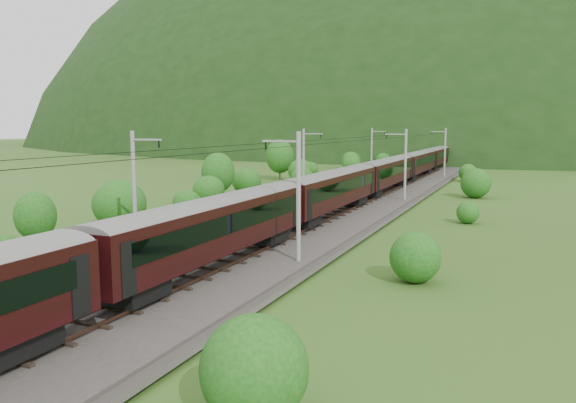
% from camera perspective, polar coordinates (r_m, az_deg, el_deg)
% --- Properties ---
extents(ground, '(600.00, 600.00, 0.00)m').
position_cam_1_polar(ground, '(37.81, -7.72, -5.57)').
color(ground, '#2F4C17').
rests_on(ground, ground).
extents(railbed, '(14.00, 220.00, 0.30)m').
position_cam_1_polar(railbed, '(46.44, -1.36, -2.83)').
color(railbed, '#38332D').
rests_on(railbed, ground).
extents(track_left, '(2.40, 220.00, 0.27)m').
position_cam_1_polar(track_left, '(47.44, -4.00, -2.35)').
color(track_left, '#523323').
rests_on(track_left, railbed).
extents(track_right, '(2.40, 220.00, 0.27)m').
position_cam_1_polar(track_right, '(45.47, 1.39, -2.77)').
color(track_right, '#523323').
rests_on(track_right, railbed).
extents(catenary_left, '(2.54, 192.28, 8.00)m').
position_cam_1_polar(catenary_left, '(68.43, 1.65, 4.22)').
color(catenary_left, gray).
rests_on(catenary_left, railbed).
extents(catenary_right, '(2.54, 192.28, 8.00)m').
position_cam_1_polar(catenary_right, '(64.93, 11.77, 3.88)').
color(catenary_right, gray).
rests_on(catenary_right, railbed).
extents(overhead_wires, '(4.83, 198.00, 0.03)m').
position_cam_1_polar(overhead_wires, '(45.69, -1.39, 5.77)').
color(overhead_wires, black).
rests_on(overhead_wires, ground).
extents(mountain_main, '(504.00, 360.00, 244.00)m').
position_cam_1_polar(mountain_main, '(292.25, 19.62, 5.55)').
color(mountain_main, black).
rests_on(mountain_main, ground).
extents(mountain_ridge, '(336.00, 280.00, 132.00)m').
position_cam_1_polar(mountain_ridge, '(359.58, 0.52, 6.30)').
color(mountain_ridge, black).
rests_on(mountain_ridge, ground).
extents(train, '(2.80, 154.81, 4.86)m').
position_cam_1_polar(train, '(72.07, 9.87, 3.37)').
color(train, black).
rests_on(train, ground).
extents(hazard_post_near, '(0.14, 0.14, 1.30)m').
position_cam_1_polar(hazard_post_near, '(79.65, 8.85, 2.06)').
color(hazard_post_near, red).
rests_on(hazard_post_near, railbed).
extents(hazard_post_far, '(0.18, 0.18, 1.69)m').
position_cam_1_polar(hazard_post_far, '(59.88, 4.61, 0.48)').
color(hazard_post_far, red).
rests_on(hazard_post_far, railbed).
extents(signal, '(0.26, 0.26, 2.35)m').
position_cam_1_polar(signal, '(100.60, 9.44, 3.62)').
color(signal, black).
rests_on(signal, railbed).
extents(vegetation_left, '(12.66, 146.97, 6.51)m').
position_cam_1_polar(vegetation_left, '(56.74, -11.57, 1.05)').
color(vegetation_left, '#174B14').
rests_on(vegetation_left, ground).
extents(vegetation_right, '(6.27, 100.73, 3.23)m').
position_cam_1_polar(vegetation_right, '(46.28, 14.94, -1.58)').
color(vegetation_right, '#174B14').
rests_on(vegetation_right, ground).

